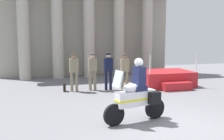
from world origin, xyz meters
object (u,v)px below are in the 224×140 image
object	(u,v)px
briefcase_on_ground	(64,88)
reviewing_stand	(165,79)
officer_in_row_0	(74,69)
motorcycle_with_rider	(138,95)
officer_in_row_2	(108,68)
officer_in_row_1	(93,69)
officer_in_row_3	(125,69)

from	to	relation	value
briefcase_on_ground	reviewing_stand	bearing A→B (deg)	0.17
officer_in_row_0	motorcycle_with_rider	world-z (taller)	motorcycle_with_rider
officer_in_row_2	reviewing_stand	bearing A→B (deg)	179.94
officer_in_row_1	briefcase_on_ground	bearing A→B (deg)	-8.19
briefcase_on_ground	motorcycle_with_rider	bearing A→B (deg)	-71.13
officer_in_row_2	motorcycle_with_rider	bearing A→B (deg)	81.68
motorcycle_with_rider	briefcase_on_ground	xyz separation A→B (m)	(-1.69, 4.94, -0.61)
officer_in_row_0	motorcycle_with_rider	xyz separation A→B (m)	(1.25, -4.81, -0.23)
briefcase_on_ground	officer_in_row_1	bearing A→B (deg)	-3.99
officer_in_row_0	officer_in_row_1	bearing A→B (deg)	178.29
reviewing_stand	briefcase_on_ground	distance (m)	5.08
officer_in_row_3	officer_in_row_2	bearing A→B (deg)	-1.38
reviewing_stand	officer_in_row_2	size ratio (longest dim) A/B	1.50
officer_in_row_1	motorcycle_with_rider	xyz separation A→B (m)	(0.39, -4.85, -0.22)
officer_in_row_0	officer_in_row_2	world-z (taller)	officer_in_row_0
officer_in_row_0	officer_in_row_3	bearing A→B (deg)	174.91
officer_in_row_1	motorcycle_with_rider	distance (m)	4.87
briefcase_on_ground	officer_in_row_0	bearing A→B (deg)	-16.22
officer_in_row_1	officer_in_row_0	bearing A→B (deg)	-1.71
officer_in_row_0	officer_in_row_3	world-z (taller)	officer_in_row_0
reviewing_stand	motorcycle_with_rider	size ratio (longest dim) A/B	1.26
officer_in_row_1	motorcycle_with_rider	world-z (taller)	motorcycle_with_rider
officer_in_row_0	briefcase_on_ground	bearing A→B (deg)	-20.43
officer_in_row_3	motorcycle_with_rider	xyz separation A→B (m)	(-1.16, -4.77, -0.18)
officer_in_row_2	motorcycle_with_rider	distance (m)	4.75
officer_in_row_3	briefcase_on_ground	size ratio (longest dim) A/B	4.61
officer_in_row_1	briefcase_on_ground	xyz separation A→B (m)	(-1.30, 0.09, -0.83)
officer_in_row_1	briefcase_on_ground	distance (m)	1.55
reviewing_stand	officer_in_row_2	world-z (taller)	officer_in_row_2
officer_in_row_2	officer_in_row_3	xyz separation A→B (m)	(0.81, 0.04, -0.04)
officer_in_row_0	motorcycle_with_rider	bearing A→B (deg)	100.34
officer_in_row_3	motorcycle_with_rider	distance (m)	4.92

